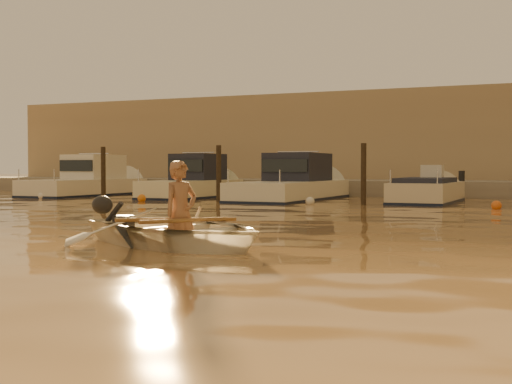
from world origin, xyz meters
The scene contains 19 objects.
ground_plane centered at (0.00, 0.00, 0.00)m, with size 160.00×160.00×0.00m, color #8F6139.
dinghy centered at (0.47, 0.86, 0.26)m, with size 2.60×3.64×0.75m, color silver.
person centered at (0.56, 0.82, 0.52)m, with size 0.60×0.39×1.64m, color #8C6046.
outboard_motor centered at (-0.93, 1.40, 0.28)m, with size 0.90×0.40×0.70m, color black, non-canonical shape.
oar_port centered at (0.70, 0.77, 0.42)m, with size 0.06×0.06×2.10m, color brown.
oar_starboard centered at (0.51, 0.84, 0.42)m, with size 0.06×0.06×2.10m, color brown.
moored_boat_0 centered at (-13.09, 16.00, 0.62)m, with size 2.21×7.05×1.75m, color white, non-canonical shape.
moored_boat_1 centered at (-7.85, 16.00, 0.62)m, with size 2.02×6.09×1.75m, color #EEE9C7, non-canonical shape.
moored_boat_2 centered at (-3.60, 16.00, 0.62)m, with size 2.34×7.83×1.75m, color silver, non-canonical shape.
moored_boat_3 centered at (1.43, 16.00, 0.22)m, with size 1.85×5.43×0.95m, color beige, non-canonical shape.
piling_0 centered at (-10.50, 13.80, 0.90)m, with size 0.18×0.18×2.20m, color #2D2319.
piling_1 centered at (-5.50, 13.80, 0.90)m, with size 0.18×0.18×2.20m, color #2D2319.
piling_2 centered at (-0.20, 13.80, 0.90)m, with size 0.18×0.18×2.20m, color #2D2319.
fender_a centered at (-12.77, 12.96, 0.10)m, with size 0.30×0.30×0.30m, color white.
fender_b centered at (-8.10, 12.81, 0.10)m, with size 0.30×0.30×0.30m, color orange.
fender_c centered at (-1.82, 13.18, 0.10)m, with size 0.30×0.30×0.30m, color silver.
fender_d centered at (4.00, 13.06, 0.10)m, with size 0.30×0.30×0.30m, color #DC5E19.
quay centered at (0.00, 21.50, 0.15)m, with size 52.00×4.00×1.00m, color gray.
waterfront_building centered at (0.00, 27.00, 2.40)m, with size 46.00×7.00×4.80m, color #9E8466.
Camera 1 is at (6.17, -8.73, 1.25)m, focal length 50.00 mm.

